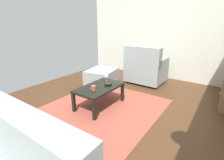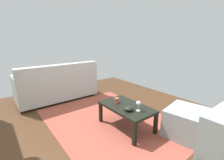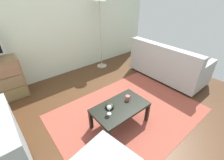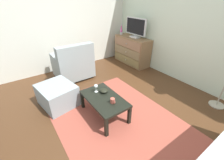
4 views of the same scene
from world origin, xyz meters
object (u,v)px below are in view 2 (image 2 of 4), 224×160
coffee_table (126,109)px  couch_large (57,85)px  mug (117,100)px  ottoman (192,124)px  wine_glass (138,104)px  bowl_decorative (129,108)px

coffee_table → couch_large: (1.95, 0.44, 0.01)m
mug → couch_large: bearing=13.0°
couch_large → ottoman: (-2.75, -1.02, -0.13)m
wine_glass → mug: (0.44, 0.06, -0.07)m
mug → couch_large: couch_large is taller
coffee_table → ottoman: size_ratio=1.28×
coffee_table → bowl_decorative: 0.19m
wine_glass → mug: size_ratio=1.38×
coffee_table → ottoman: ottoman is taller
bowl_decorative → coffee_table: bearing=-31.6°
bowl_decorative → couch_large: couch_large is taller
wine_glass → couch_large: (2.19, 0.46, -0.15)m
wine_glass → ottoman: 0.85m
ottoman → bowl_decorative: bearing=45.6°
mug → ottoman: size_ratio=0.16×
bowl_decorative → ottoman: size_ratio=0.21×
mug → ottoman: bearing=-148.1°
wine_glass → couch_large: bearing=11.9°
bowl_decorative → couch_large: size_ratio=0.08×
coffee_table → bowl_decorative: (-0.14, 0.09, 0.08)m
wine_glass → ottoman: (-0.56, -0.56, -0.29)m
wine_glass → couch_large: size_ratio=0.09×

